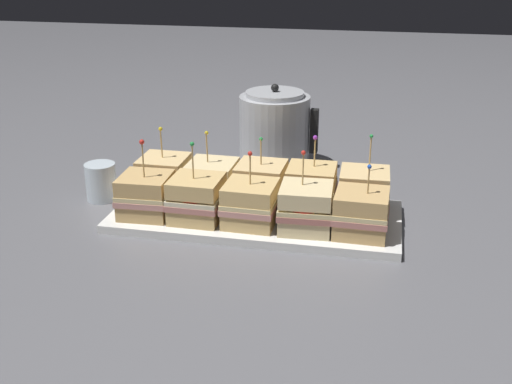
% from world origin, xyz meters
% --- Properties ---
extents(ground_plane, '(6.00, 6.00, 0.00)m').
position_xyz_m(ground_plane, '(0.00, 0.00, 0.00)').
color(ground_plane, slate).
extents(serving_platter, '(0.61, 0.26, 0.02)m').
position_xyz_m(serving_platter, '(0.00, 0.00, 0.01)').
color(serving_platter, white).
rests_on(serving_platter, ground_plane).
extents(sandwich_front_far_left, '(0.11, 0.11, 0.17)m').
position_xyz_m(sandwich_front_far_left, '(-0.23, -0.05, 0.06)').
color(sandwich_front_far_left, tan).
rests_on(sandwich_front_far_left, serving_platter).
extents(sandwich_front_left, '(0.11, 0.11, 0.17)m').
position_xyz_m(sandwich_front_left, '(-0.11, -0.06, 0.06)').
color(sandwich_front_left, tan).
rests_on(sandwich_front_left, serving_platter).
extents(sandwich_front_center, '(0.11, 0.11, 0.16)m').
position_xyz_m(sandwich_front_center, '(-0.00, -0.06, 0.06)').
color(sandwich_front_center, tan).
rests_on(sandwich_front_center, serving_platter).
extents(sandwich_front_right, '(0.11, 0.11, 0.16)m').
position_xyz_m(sandwich_front_right, '(0.11, -0.06, 0.06)').
color(sandwich_front_right, beige).
rests_on(sandwich_front_right, serving_platter).
extents(sandwich_front_far_right, '(0.11, 0.11, 0.15)m').
position_xyz_m(sandwich_front_far_right, '(0.22, -0.06, 0.06)').
color(sandwich_front_far_right, tan).
rests_on(sandwich_front_far_right, serving_platter).
extents(sandwich_back_far_left, '(0.11, 0.11, 0.16)m').
position_xyz_m(sandwich_back_far_left, '(-0.22, 0.05, 0.06)').
color(sandwich_back_far_left, '#DBB77A').
rests_on(sandwich_back_far_left, serving_platter).
extents(sandwich_back_left, '(0.11, 0.11, 0.16)m').
position_xyz_m(sandwich_back_left, '(-0.11, 0.06, 0.06)').
color(sandwich_back_left, beige).
rests_on(sandwich_back_left, serving_platter).
extents(sandwich_back_center, '(0.11, 0.11, 0.15)m').
position_xyz_m(sandwich_back_center, '(-0.00, 0.05, 0.06)').
color(sandwich_back_center, '#DBB77A').
rests_on(sandwich_back_center, serving_platter).
extents(sandwich_back_right, '(0.11, 0.11, 0.16)m').
position_xyz_m(sandwich_back_right, '(0.11, 0.06, 0.06)').
color(sandwich_back_right, tan).
rests_on(sandwich_back_right, serving_platter).
extents(sandwich_back_far_right, '(0.11, 0.11, 0.17)m').
position_xyz_m(sandwich_back_far_right, '(0.22, 0.06, 0.06)').
color(sandwich_back_far_right, '#DBB77A').
rests_on(sandwich_back_far_right, serving_platter).
extents(kettle_steel, '(0.20, 0.18, 0.22)m').
position_xyz_m(kettle_steel, '(-0.02, 0.35, 0.10)').
color(kettle_steel, '#B7BABF').
rests_on(kettle_steel, ground_plane).
extents(drinking_glass, '(0.07, 0.07, 0.09)m').
position_xyz_m(drinking_glass, '(-0.37, 0.04, 0.04)').
color(drinking_glass, silver).
rests_on(drinking_glass, ground_plane).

